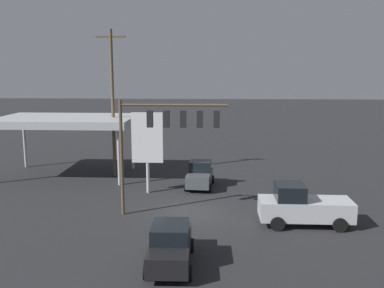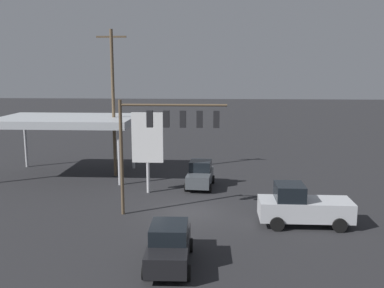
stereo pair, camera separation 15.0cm
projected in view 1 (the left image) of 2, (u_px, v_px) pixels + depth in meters
name	position (u px, v px, depth m)	size (l,w,h in m)	color
ground_plane	(190.00, 212.00, 26.64)	(200.00, 200.00, 0.00)	#262628
traffic_signal_assembly	(166.00, 128.00, 25.24)	(6.40, 0.43, 7.02)	brown
utility_pole	(113.00, 101.00, 34.57)	(2.40, 0.26, 11.90)	brown
gas_station_canopy	(66.00, 121.00, 35.07)	(11.01, 6.81, 4.91)	#B2B7BC
price_sign	(147.00, 140.00, 30.18)	(2.22, 0.27, 5.79)	#B7B7BC
sedan_far	(170.00, 245.00, 19.38)	(2.15, 4.44, 1.93)	black
pickup_parked	(302.00, 206.00, 24.31)	(5.20, 2.26, 2.40)	silver
hatchback_crossing	(200.00, 175.00, 32.17)	(2.19, 3.92, 1.97)	#474C51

